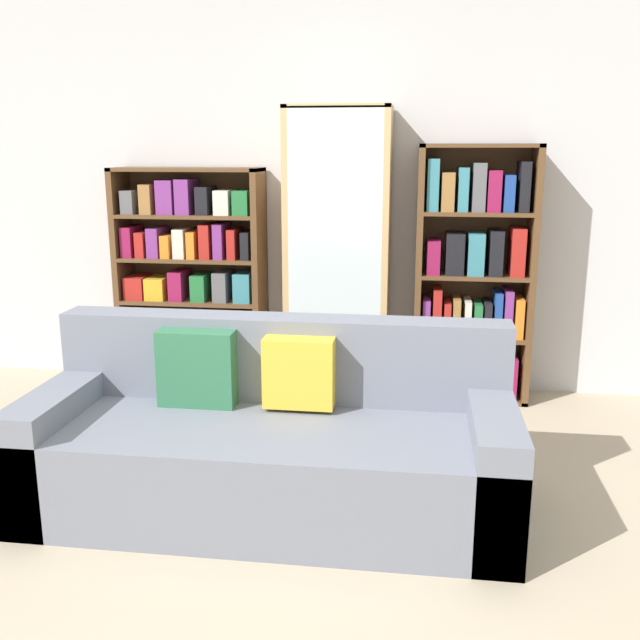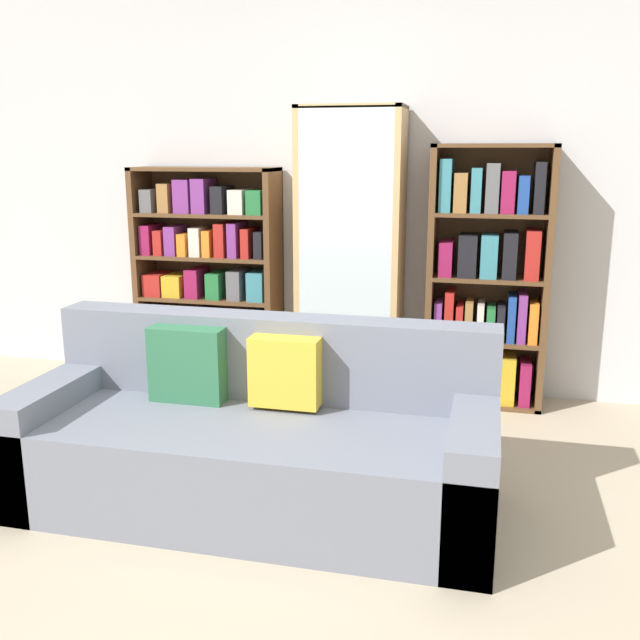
{
  "view_description": "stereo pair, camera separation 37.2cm",
  "coord_description": "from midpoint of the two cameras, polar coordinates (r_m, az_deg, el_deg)",
  "views": [
    {
      "loc": [
        0.56,
        -2.35,
        1.6
      ],
      "look_at": [
        0.04,
        1.39,
        0.7
      ],
      "focal_mm": 40.0,
      "sensor_mm": 36.0,
      "label": 1
    },
    {
      "loc": [
        0.92,
        -2.28,
        1.6
      ],
      "look_at": [
        0.04,
        1.39,
        0.7
      ],
      "focal_mm": 40.0,
      "sensor_mm": 36.0,
      "label": 2
    }
  ],
  "objects": [
    {
      "name": "wine_bottle",
      "position": [
        3.99,
        6.66,
        -8.04
      ],
      "size": [
        0.07,
        0.07,
        0.35
      ],
      "color": "#143819",
      "rests_on": "ground"
    },
    {
      "name": "ground_plane",
      "position": [
        2.91,
        -8.69,
        -20.07
      ],
      "size": [
        16.0,
        16.0,
        0.0
      ],
      "primitive_type": "plane",
      "color": "tan"
    },
    {
      "name": "couch",
      "position": [
        3.3,
        -7.22,
        -9.96
      ],
      "size": [
        2.15,
        0.85,
        0.83
      ],
      "color": "slate",
      "rests_on": "ground"
    },
    {
      "name": "display_cabinet",
      "position": [
        4.64,
        -0.86,
        5.27
      ],
      "size": [
        0.67,
        0.36,
        1.87
      ],
      "color": "tan",
      "rests_on": "ground"
    },
    {
      "name": "wall_back",
      "position": [
        4.83,
        -0.91,
        10.5
      ],
      "size": [
        6.92,
        0.06,
        2.7
      ],
      "color": "silver",
      "rests_on": "ground"
    },
    {
      "name": "bookshelf_left",
      "position": [
        4.95,
        -12.34,
        2.81
      ],
      "size": [
        0.99,
        0.32,
        1.49
      ],
      "color": "brown",
      "rests_on": "ground"
    },
    {
      "name": "bookshelf_right",
      "position": [
        4.63,
        9.97,
        3.18
      ],
      "size": [
        0.74,
        0.32,
        1.64
      ],
      "color": "brown",
      "rests_on": "ground"
    }
  ]
}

